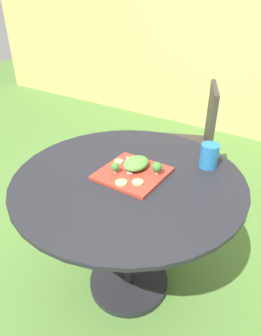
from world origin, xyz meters
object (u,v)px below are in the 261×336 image
at_px(patio_chair, 193,137).
at_px(fork, 129,167).
at_px(salad_plate, 133,173).
at_px(drinking_glass, 209,157).

bearing_deg(patio_chair, fork, -86.58).
relative_size(salad_plate, drinking_glass, 2.46).
height_order(patio_chair, salad_plate, patio_chair).
xyz_separation_m(drinking_glass, fork, (-0.30, -0.23, -0.04)).
bearing_deg(salad_plate, drinking_glass, 45.51).
height_order(patio_chair, drinking_glass, patio_chair).
bearing_deg(patio_chair, salad_plate, -84.33).
xyz_separation_m(patio_chair, salad_plate, (0.09, -0.94, 0.20)).
relative_size(patio_chair, drinking_glass, 7.79).
height_order(salad_plate, fork, fork).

